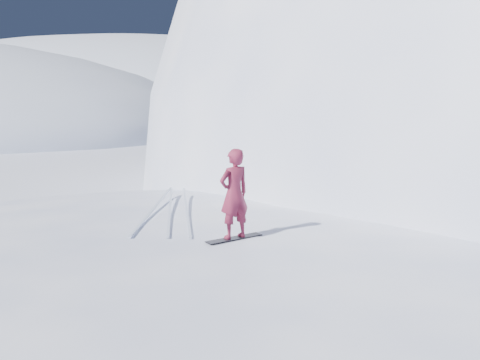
{
  "coord_description": "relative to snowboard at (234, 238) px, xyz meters",
  "views": [
    {
      "loc": [
        1.53,
        -8.14,
        5.44
      ],
      "look_at": [
        0.07,
        3.72,
        3.5
      ],
      "focal_mm": 40.0,
      "sensor_mm": 36.0,
      "label": 1
    }
  ],
  "objects": [
    {
      "name": "board_tracks",
      "position": [
        -2.11,
        2.82,
        0.01
      ],
      "size": [
        2.0,
        5.97,
        0.04
      ],
      "color": "silver",
      "rests_on": "ground"
    },
    {
      "name": "far_ridge_c",
      "position": [
        -40.07,
        107.28,
        -2.41
      ],
      "size": [
        140.0,
        90.0,
        36.0
      ],
      "primitive_type": "ellipsoid",
      "color": "white",
      "rests_on": "ground"
    },
    {
      "name": "snowboard",
      "position": [
        0.0,
        0.0,
        0.0
      ],
      "size": [
        1.14,
        1.06,
        0.02
      ],
      "primitive_type": "cube",
      "rotation": [
        0.0,
        0.0,
        0.73
      ],
      "color": "black",
      "rests_on": "near_ridge"
    },
    {
      "name": "near_ridge",
      "position": [
        0.93,
        0.28,
        -2.41
      ],
      "size": [
        36.0,
        28.0,
        4.8
      ],
      "primitive_type": "ellipsoid",
      "color": "white",
      "rests_on": "ground"
    },
    {
      "name": "peak_shoulder",
      "position": [
        9.93,
        17.28,
        -2.41
      ],
      "size": [
        28.0,
        24.0,
        18.0
      ],
      "primitive_type": "ellipsoid",
      "color": "white",
      "rests_on": "ground"
    },
    {
      "name": "wind_bumps",
      "position": [
        -0.63,
        -0.6,
        -2.41
      ],
      "size": [
        16.0,
        14.4,
        1.0
      ],
      "color": "white",
      "rests_on": "ground"
    },
    {
      "name": "snowboarder",
      "position": [
        0.0,
        0.0,
        0.96
      ],
      "size": [
        0.82,
        0.8,
        1.9
      ],
      "primitive_type": "imported",
      "rotation": [
        0.0,
        0.0,
        3.87
      ],
      "color": "maroon",
      "rests_on": "snowboard"
    }
  ]
}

